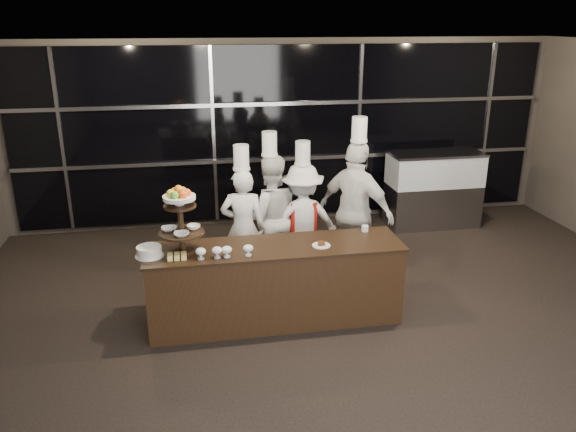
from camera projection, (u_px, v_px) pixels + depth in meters
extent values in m
plane|color=black|center=(385.00, 402.00, 5.07)|extent=(10.00, 10.00, 0.00)
plane|color=black|center=(408.00, 59.00, 4.07)|extent=(10.00, 10.00, 0.00)
plane|color=#473F38|center=(287.00, 133.00, 9.21)|extent=(9.00, 0.00, 9.00)
cube|color=black|center=(287.00, 134.00, 9.16)|extent=(8.60, 0.04, 2.80)
cube|color=#A5A5AA|center=(288.00, 159.00, 9.24)|extent=(8.60, 0.06, 0.06)
cube|color=#A5A5AA|center=(288.00, 103.00, 8.94)|extent=(8.60, 0.06, 0.06)
cube|color=#A5A5AA|center=(62.00, 142.00, 8.54)|extent=(0.05, 0.05, 2.80)
cube|color=#A5A5AA|center=(214.00, 137.00, 8.93)|extent=(0.05, 0.05, 2.80)
cube|color=#A5A5AA|center=(359.00, 132.00, 9.33)|extent=(0.05, 0.05, 2.80)
cube|color=#A5A5AA|center=(486.00, 127.00, 9.72)|extent=(0.05, 0.05, 2.80)
cube|color=black|center=(275.00, 284.00, 6.32)|extent=(2.80, 0.70, 0.90)
cube|color=black|center=(275.00, 247.00, 6.17)|extent=(2.84, 0.74, 0.03)
cylinder|color=black|center=(183.00, 251.00, 5.99)|extent=(0.24, 0.24, 0.03)
cylinder|color=black|center=(181.00, 221.00, 5.88)|extent=(0.06, 0.06, 0.70)
cylinder|color=black|center=(182.00, 233.00, 5.93)|extent=(0.48, 0.48, 0.02)
cylinder|color=black|center=(180.00, 206.00, 5.83)|extent=(0.34, 0.34, 0.02)
cylinder|color=white|center=(179.00, 202.00, 5.81)|extent=(0.10, 0.10, 0.06)
cylinder|color=white|center=(179.00, 198.00, 5.80)|extent=(0.34, 0.34, 0.04)
sphere|color=#E75313|center=(187.00, 193.00, 5.79)|extent=(0.09, 0.09, 0.09)
sphere|color=#69B22D|center=(183.00, 191.00, 5.85)|extent=(0.09, 0.09, 0.09)
sphere|color=orange|center=(175.00, 191.00, 5.84)|extent=(0.09, 0.09, 0.09)
sphere|color=yellow|center=(171.00, 194.00, 5.77)|extent=(0.09, 0.09, 0.09)
sphere|color=#53A129|center=(175.00, 195.00, 5.71)|extent=(0.09, 0.09, 0.09)
sphere|color=#EB4813|center=(183.00, 195.00, 5.72)|extent=(0.09, 0.09, 0.09)
sphere|color=orange|center=(179.00, 189.00, 5.77)|extent=(0.09, 0.09, 0.09)
imported|color=white|center=(169.00, 229.00, 5.95)|extent=(0.16, 0.16, 0.04)
imported|color=white|center=(194.00, 227.00, 5.99)|extent=(0.15, 0.15, 0.05)
imported|color=white|center=(181.00, 234.00, 5.80)|extent=(0.16, 0.16, 0.04)
cylinder|color=silver|center=(201.00, 258.00, 5.82)|extent=(0.07, 0.07, 0.01)
cylinder|color=silver|center=(201.00, 256.00, 5.81)|extent=(0.02, 0.02, 0.05)
ellipsoid|color=silver|center=(201.00, 251.00, 5.80)|extent=(0.11, 0.11, 0.08)
ellipsoid|color=green|center=(201.00, 251.00, 5.80)|extent=(0.08, 0.08, 0.05)
cylinder|color=silver|center=(217.00, 257.00, 5.85)|extent=(0.07, 0.07, 0.01)
cylinder|color=silver|center=(217.00, 255.00, 5.84)|extent=(0.02, 0.02, 0.05)
ellipsoid|color=silver|center=(217.00, 250.00, 5.83)|extent=(0.11, 0.11, 0.08)
ellipsoid|color=#BC2141|center=(217.00, 250.00, 5.82)|extent=(0.08, 0.08, 0.05)
cylinder|color=silver|center=(227.00, 257.00, 5.87)|extent=(0.07, 0.07, 0.01)
cylinder|color=silver|center=(227.00, 254.00, 5.86)|extent=(0.02, 0.02, 0.05)
ellipsoid|color=silver|center=(227.00, 250.00, 5.84)|extent=(0.11, 0.11, 0.08)
ellipsoid|color=beige|center=(227.00, 249.00, 5.84)|extent=(0.08, 0.08, 0.05)
cylinder|color=silver|center=(248.00, 255.00, 5.91)|extent=(0.07, 0.07, 0.01)
cylinder|color=silver|center=(248.00, 252.00, 5.90)|extent=(0.02, 0.02, 0.05)
ellipsoid|color=silver|center=(248.00, 248.00, 5.88)|extent=(0.11, 0.11, 0.08)
ellipsoid|color=#4D2619|center=(248.00, 248.00, 5.88)|extent=(0.08, 0.08, 0.05)
cylinder|color=white|center=(150.00, 256.00, 5.89)|extent=(0.30, 0.30, 0.01)
cylinder|color=white|center=(149.00, 251.00, 5.87)|extent=(0.26, 0.26, 0.10)
cube|color=#FFED7C|center=(170.00, 258.00, 5.78)|extent=(0.06, 0.06, 0.05)
cube|color=#FFED7C|center=(177.00, 258.00, 5.79)|extent=(0.06, 0.06, 0.05)
cube|color=#FFED7C|center=(184.00, 257.00, 5.81)|extent=(0.06, 0.06, 0.05)
cube|color=#FFED7C|center=(170.00, 255.00, 5.85)|extent=(0.06, 0.06, 0.05)
cube|color=#FFED7C|center=(177.00, 255.00, 5.86)|extent=(0.06, 0.06, 0.05)
cube|color=#FFED7C|center=(184.00, 254.00, 5.87)|extent=(0.06, 0.06, 0.05)
cylinder|color=white|center=(321.00, 245.00, 6.16)|extent=(0.20, 0.20, 0.01)
cylinder|color=#4C2814|center=(321.00, 243.00, 6.15)|extent=(0.08, 0.08, 0.04)
cylinder|color=white|center=(365.00, 228.00, 6.58)|extent=(0.08, 0.08, 0.07)
cube|color=#A5A5AA|center=(432.00, 205.00, 9.34)|extent=(1.49, 0.64, 0.70)
cube|color=silver|center=(435.00, 170.00, 9.14)|extent=(1.49, 0.64, 0.50)
cube|color=#FFC67F|center=(435.00, 170.00, 9.14)|extent=(1.38, 0.53, 0.40)
cube|color=#A5A5AA|center=(436.00, 154.00, 9.05)|extent=(1.51, 0.66, 0.04)
imported|color=white|center=(243.00, 228.00, 7.10)|extent=(0.62, 0.46, 1.54)
cylinder|color=white|center=(241.00, 157.00, 6.79)|extent=(0.19, 0.19, 0.30)
cylinder|color=white|center=(242.00, 169.00, 6.84)|extent=(0.21, 0.21, 0.03)
imported|color=silver|center=(270.00, 217.00, 7.36)|extent=(0.83, 0.66, 1.65)
cylinder|color=white|center=(269.00, 143.00, 7.03)|extent=(0.19, 0.19, 0.30)
cylinder|color=white|center=(270.00, 155.00, 7.08)|extent=(0.21, 0.21, 0.03)
imported|color=white|center=(302.00, 221.00, 7.39)|extent=(1.01, 0.61, 1.53)
cylinder|color=white|center=(303.00, 153.00, 7.08)|extent=(0.19, 0.19, 0.30)
cylinder|color=white|center=(303.00, 164.00, 7.13)|extent=(0.21, 0.21, 0.03)
cube|color=#9E120C|center=(304.00, 224.00, 7.27)|extent=(0.34, 0.03, 0.57)
imported|color=white|center=(356.00, 212.00, 7.20)|extent=(1.05, 1.12, 1.86)
cylinder|color=white|center=(359.00, 129.00, 6.84)|extent=(0.19, 0.19, 0.30)
cylinder|color=white|center=(359.00, 141.00, 6.89)|extent=(0.21, 0.21, 0.03)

